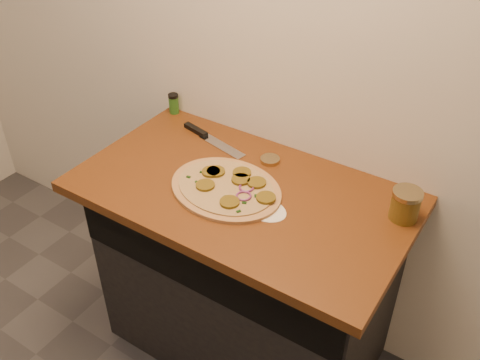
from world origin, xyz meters
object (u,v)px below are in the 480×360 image
Objects in this scene: chefs_knife at (208,137)px; spice_shaker at (174,103)px; pizza at (227,187)px; salsa_jar at (405,205)px.

chefs_knife is 0.27m from spice_shaker.
spice_shaker reaches higher than pizza.
salsa_jar is 1.09m from spice_shaker.
chefs_knife is at bearing 176.56° from salsa_jar.
pizza is at bearing -161.48° from salsa_jar.
chefs_knife is 3.80× the size of spice_shaker.
salsa_jar is at bearing 18.52° from pizza.
salsa_jar is at bearing -7.71° from spice_shaker.
salsa_jar reaches higher than spice_shaker.
chefs_knife is 3.11× the size of salsa_jar.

